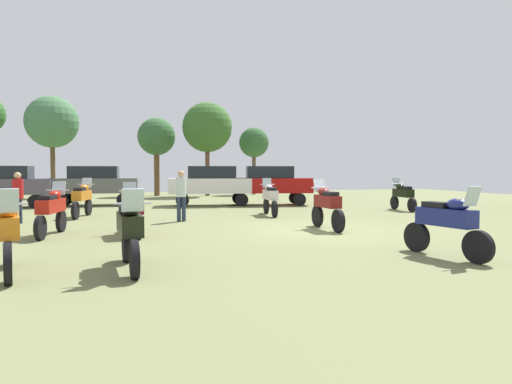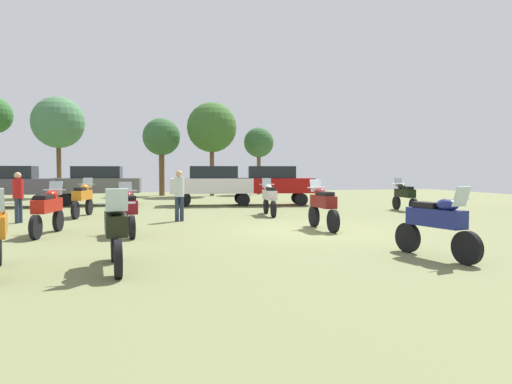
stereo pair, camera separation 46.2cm
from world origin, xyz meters
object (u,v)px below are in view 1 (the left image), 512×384
at_px(motorcycle_10, 270,197).
at_px(tree_4, 254,143).
at_px(motorcycle_7, 133,209).
at_px(person_2, 181,192).
at_px(motorcycle_3, 7,232).
at_px(motorcycle_1, 130,230).
at_px(person_1, 18,194).
at_px(tree_2, 207,128).
at_px(motorcycle_5, 51,209).
at_px(car_4, 211,183).
at_px(motorcycle_6, 403,195).
at_px(tree_3, 52,122).
at_px(motorcycle_9, 327,205).
at_px(car_1, 269,182).
at_px(motorcycle_8, 447,222).
at_px(car_3, 94,182).
at_px(motorcycle_4, 82,198).
at_px(car_2, 4,183).
at_px(tree_5, 156,137).

distance_m(motorcycle_10, tree_4, 16.51).
relative_size(motorcycle_7, person_2, 1.21).
bearing_deg(motorcycle_3, motorcycle_7, -128.21).
distance_m(motorcycle_1, motorcycle_10, 10.43).
bearing_deg(person_1, tree_2, -7.73).
height_order(motorcycle_5, car_4, car_4).
height_order(motorcycle_6, tree_3, tree_3).
height_order(motorcycle_3, motorcycle_9, motorcycle_9).
relative_size(car_1, car_4, 1.02).
height_order(motorcycle_8, car_3, car_3).
height_order(motorcycle_9, car_1, car_1).
bearing_deg(person_2, car_1, -122.29).
bearing_deg(motorcycle_4, motorcycle_9, -26.73).
relative_size(motorcycle_5, person_1, 1.32).
distance_m(motorcycle_9, car_1, 10.00).
xyz_separation_m(motorcycle_5, tree_4, (11.05, 19.71, 3.11)).
distance_m(tree_2, tree_4, 3.98).
height_order(motorcycle_6, tree_4, tree_4).
distance_m(motorcycle_1, motorcycle_7, 4.50).
bearing_deg(car_3, motorcycle_10, -133.14).
distance_m(motorcycle_3, motorcycle_4, 9.96).
distance_m(car_2, tree_5, 12.02).
xyz_separation_m(motorcycle_4, person_2, (3.48, -2.43, 0.31)).
distance_m(car_1, car_3, 8.98).
xyz_separation_m(car_1, car_4, (-2.95, 0.41, 0.00)).
bearing_deg(car_2, tree_2, -54.54).
bearing_deg(car_3, car_4, -103.92).
height_order(motorcycle_6, car_2, car_2).
bearing_deg(motorcycle_1, person_2, -108.18).
bearing_deg(person_1, motorcycle_7, -114.14).
distance_m(car_4, tree_5, 10.71).
xyz_separation_m(person_1, tree_4, (12.59, 16.34, 2.83)).
relative_size(motorcycle_6, motorcycle_10, 0.96).
bearing_deg(motorcycle_7, car_1, 46.66).
relative_size(car_4, tree_3, 0.67).
height_order(car_2, car_4, same).
height_order(motorcycle_7, tree_5, tree_5).
bearing_deg(person_2, motorcycle_4, -28.66).
distance_m(tree_3, tree_5, 6.78).
xyz_separation_m(motorcycle_1, car_1, (6.96, 14.22, 0.44)).
xyz_separation_m(car_1, car_2, (-12.74, 1.68, 0.00)).
relative_size(tree_2, tree_4, 1.31).
bearing_deg(motorcycle_9, car_4, 98.73).
bearing_deg(motorcycle_5, motorcycle_4, 96.07).
bearing_deg(person_2, person_1, -1.84).
distance_m(motorcycle_5, tree_3, 19.76).
relative_size(motorcycle_4, tree_3, 0.34).
bearing_deg(person_2, tree_5, -84.17).
bearing_deg(motorcycle_8, motorcycle_10, -97.05).
height_order(motorcycle_8, tree_2, tree_2).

